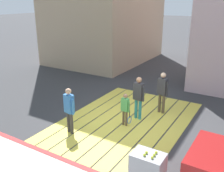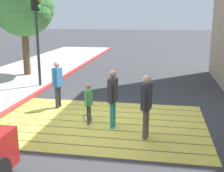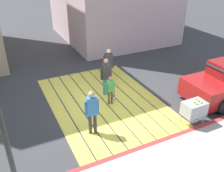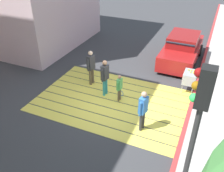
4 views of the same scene
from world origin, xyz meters
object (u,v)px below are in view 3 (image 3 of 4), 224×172
object	(u,v)px
pedestrian_adult_trailing	(109,64)
pedestrian_adult_side	(106,74)
pedestrian_child_with_racket	(110,89)
pedestrian_adult_lead	(92,110)
tennis_ball_cart	(194,108)

from	to	relation	value
pedestrian_adult_trailing	pedestrian_adult_side	xyz separation A→B (m)	(-0.99, 0.59, -0.01)
pedestrian_adult_trailing	pedestrian_adult_side	size ratio (longest dim) A/B	1.01
pedestrian_adult_side	pedestrian_child_with_racket	world-z (taller)	pedestrian_adult_side
pedestrian_adult_trailing	pedestrian_adult_side	bearing A→B (deg)	149.43
pedestrian_adult_lead	pedestrian_child_with_racket	world-z (taller)	pedestrian_adult_lead
pedestrian_adult_trailing	pedestrian_child_with_racket	size ratio (longest dim) A/B	1.38
pedestrian_adult_lead	pedestrian_adult_trailing	size ratio (longest dim) A/B	0.96
pedestrian_adult_side	tennis_ball_cart	bearing A→B (deg)	-150.88
pedestrian_adult_trailing	pedestrian_adult_side	distance (m)	1.15
pedestrian_adult_lead	pedestrian_adult_side	world-z (taller)	pedestrian_adult_side
pedestrian_adult_side	pedestrian_adult_trailing	bearing A→B (deg)	-30.57
tennis_ball_cart	pedestrian_adult_lead	distance (m)	3.62
pedestrian_adult_lead	pedestrian_adult_trailing	distance (m)	3.87
tennis_ball_cart	pedestrian_adult_side	world-z (taller)	pedestrian_adult_side
pedestrian_adult_lead	pedestrian_adult_side	size ratio (longest dim) A/B	0.97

